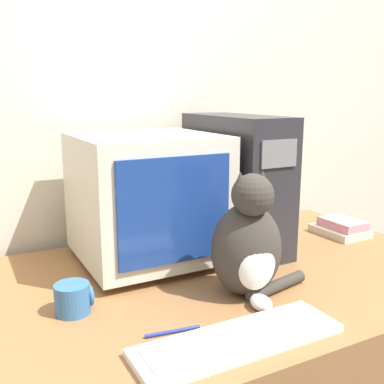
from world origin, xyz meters
TOP-DOWN VIEW (x-y plane):
  - wall_back at (0.00, 1.02)m, footprint 7.00×0.05m
  - crt_monitor at (-0.10, 0.69)m, footprint 0.43×0.44m
  - computer_tower at (0.23, 0.68)m, footprint 0.19×0.47m
  - keyboard at (-0.12, 0.12)m, footprint 0.49×0.14m
  - cat at (0.04, 0.32)m, footprint 0.31×0.24m
  - book_stack at (0.68, 0.59)m, footprint 0.16×0.20m
  - pen at (-0.23, 0.23)m, footprint 0.13×0.03m
  - mug at (-0.41, 0.44)m, footprint 0.10×0.09m

SIDE VIEW (x-z plane):
  - pen at x=-0.23m, z-range 0.75..0.76m
  - keyboard at x=-0.12m, z-range 0.75..0.77m
  - book_stack at x=0.68m, z-range 0.75..0.81m
  - mug at x=-0.41m, z-range 0.75..0.83m
  - cat at x=0.04m, z-range 0.72..1.07m
  - crt_monitor at x=-0.10m, z-range 0.76..1.18m
  - computer_tower at x=0.23m, z-range 0.75..1.22m
  - wall_back at x=0.00m, z-range 0.00..2.50m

